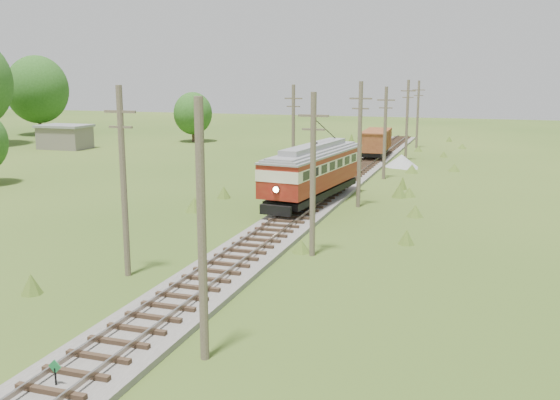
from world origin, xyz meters
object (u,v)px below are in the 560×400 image
(switch_marker, at_px, (55,373))
(gondola, at_px, (376,141))
(gravel_pile, at_px, (403,161))
(streetcar, at_px, (314,168))

(switch_marker, xyz_separation_m, gondola, (0.20, 55.74, 1.41))
(switch_marker, xyz_separation_m, gravel_pile, (3.89, 50.65, -0.02))
(gondola, xyz_separation_m, gravel_pile, (3.69, -5.09, -1.43))
(switch_marker, relative_size, streetcar, 0.08)
(switch_marker, height_order, streetcar, streetcar)
(switch_marker, height_order, gravel_pile, gravel_pile)
(switch_marker, distance_m, streetcar, 29.11)
(gravel_pile, bearing_deg, gondola, 125.91)
(switch_marker, bearing_deg, streetcar, 89.61)
(streetcar, bearing_deg, gondola, 96.81)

